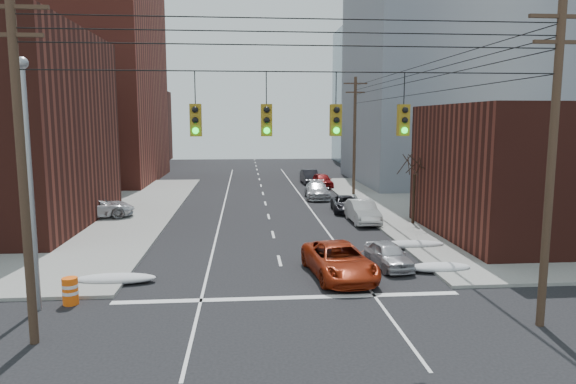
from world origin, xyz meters
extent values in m
plane|color=black|center=(0.00, 0.00, 0.00)|extent=(160.00, 160.00, 0.00)
cube|color=maroon|center=(-24.00, 48.00, 15.00)|extent=(24.00, 20.00, 30.00)
cube|color=#441B14|center=(-26.00, 74.00, 6.00)|extent=(22.00, 18.00, 12.00)
cube|color=gray|center=(22.00, 44.00, 12.50)|extent=(22.00, 20.00, 25.00)
cube|color=gray|center=(24.00, 70.00, 11.00)|extent=(20.00, 18.00, 22.00)
cube|color=#441B14|center=(18.00, 16.00, 4.00)|extent=(16.00, 12.00, 8.00)
cylinder|color=#473323|center=(-8.50, 3.00, 5.50)|extent=(0.28, 0.28, 11.00)
cube|color=#473323|center=(-8.50, 3.00, 10.40)|extent=(2.20, 0.12, 0.12)
cube|color=#473323|center=(-8.50, 3.00, 9.60)|extent=(1.80, 0.12, 0.12)
cylinder|color=#473323|center=(8.50, 3.00, 5.50)|extent=(0.28, 0.28, 11.00)
cube|color=#473323|center=(8.50, 3.00, 10.40)|extent=(2.20, 0.12, 0.12)
cube|color=#473323|center=(8.50, 3.00, 9.60)|extent=(1.80, 0.12, 0.12)
cylinder|color=#473323|center=(8.50, 34.00, 5.50)|extent=(0.28, 0.28, 11.00)
cube|color=#473323|center=(8.50, 34.00, 10.40)|extent=(2.20, 0.12, 0.12)
cube|color=#473323|center=(8.50, 34.00, 9.60)|extent=(1.80, 0.12, 0.12)
cylinder|color=black|center=(0.00, 3.00, 8.60)|extent=(17.00, 0.04, 0.04)
cylinder|color=black|center=(-3.20, 3.00, 8.10)|extent=(0.03, 0.03, 1.00)
cube|color=olive|center=(-3.20, 3.00, 7.10)|extent=(0.35, 0.30, 1.00)
sphere|color=black|center=(-3.20, 2.83, 7.42)|extent=(0.20, 0.20, 0.20)
sphere|color=black|center=(-3.20, 2.83, 7.10)|extent=(0.20, 0.20, 0.20)
sphere|color=#0CE526|center=(-3.20, 2.83, 6.78)|extent=(0.20, 0.20, 0.20)
cylinder|color=black|center=(-1.00, 3.00, 8.10)|extent=(0.03, 0.03, 1.00)
cube|color=olive|center=(-1.00, 3.00, 7.10)|extent=(0.35, 0.30, 1.00)
sphere|color=black|center=(-1.00, 2.83, 7.42)|extent=(0.20, 0.20, 0.20)
sphere|color=black|center=(-1.00, 2.83, 7.10)|extent=(0.20, 0.20, 0.20)
sphere|color=#0CE526|center=(-1.00, 2.83, 6.78)|extent=(0.20, 0.20, 0.20)
cylinder|color=black|center=(1.20, 3.00, 8.10)|extent=(0.03, 0.03, 1.00)
cube|color=olive|center=(1.20, 3.00, 7.10)|extent=(0.35, 0.30, 1.00)
sphere|color=black|center=(1.20, 2.83, 7.42)|extent=(0.20, 0.20, 0.20)
sphere|color=black|center=(1.20, 2.83, 7.10)|extent=(0.20, 0.20, 0.20)
sphere|color=#0CE526|center=(1.20, 2.83, 6.78)|extent=(0.20, 0.20, 0.20)
cylinder|color=black|center=(3.40, 3.00, 8.10)|extent=(0.03, 0.03, 1.00)
cube|color=olive|center=(3.40, 3.00, 7.10)|extent=(0.35, 0.30, 1.00)
sphere|color=black|center=(3.40, 2.83, 7.42)|extent=(0.20, 0.20, 0.20)
sphere|color=black|center=(3.40, 2.83, 7.10)|extent=(0.20, 0.20, 0.20)
sphere|color=#0CE526|center=(3.40, 2.83, 6.78)|extent=(0.20, 0.20, 0.20)
cylinder|color=gray|center=(-9.50, 6.00, 4.50)|extent=(0.18, 0.18, 9.00)
sphere|color=gray|center=(-9.50, 6.00, 9.10)|extent=(0.44, 0.44, 0.44)
cylinder|color=black|center=(9.60, 20.00, 1.75)|extent=(0.20, 0.20, 3.50)
cylinder|color=black|center=(9.98, 20.12, 4.07)|extent=(0.27, 0.82, 1.19)
cylinder|color=black|center=(9.82, 20.57, 4.16)|extent=(1.17, 0.54, 1.38)
cylinder|color=black|center=(9.17, 20.74, 4.19)|extent=(1.44, 1.00, 1.48)
cylinder|color=black|center=(9.20, 20.06, 4.07)|extent=(0.17, 0.84, 1.19)
cylinder|color=black|center=(9.15, 19.58, 4.16)|extent=(0.82, 0.99, 1.40)
cylinder|color=black|center=(9.66, 19.15, 4.19)|extent=(1.74, 0.21, 1.43)
cylinder|color=black|center=(9.93, 19.77, 4.07)|extent=(0.48, 0.73, 1.20)
ellipsoid|color=silver|center=(-7.40, 9.00, 0.21)|extent=(3.50, 1.08, 0.42)
ellipsoid|color=silver|center=(7.40, 9.50, 0.21)|extent=(3.00, 1.08, 0.42)
ellipsoid|color=silver|center=(7.40, 14.00, 0.21)|extent=(4.00, 1.08, 0.42)
imported|color=maroon|center=(2.53, 9.13, 0.76)|extent=(3.12, 5.70, 1.51)
imported|color=#B9B9BE|center=(5.18, 10.42, 0.62)|extent=(1.92, 3.81, 1.25)
imported|color=silver|center=(6.40, 21.25, 0.78)|extent=(1.74, 4.76, 1.56)
imported|color=black|center=(6.08, 25.49, 0.61)|extent=(2.33, 4.54, 1.23)
imported|color=#A6A6AA|center=(4.80, 32.50, 0.75)|extent=(2.35, 5.26, 1.50)
imported|color=maroon|center=(6.40, 40.02, 0.74)|extent=(2.12, 4.49, 1.48)
imported|color=black|center=(5.50, 43.38, 0.78)|extent=(1.80, 4.78, 1.56)
imported|color=silver|center=(-12.37, 24.26, 0.78)|extent=(4.05, 2.84, 1.27)
imported|color=silver|center=(-12.37, 23.97, 0.88)|extent=(5.65, 3.44, 1.46)
imported|color=silver|center=(-16.58, 26.47, 0.86)|extent=(4.49, 2.85, 1.42)
cylinder|color=#FE5C0D|center=(-8.50, 6.50, 0.53)|extent=(0.73, 0.73, 1.06)
cylinder|color=white|center=(-8.50, 6.50, 0.74)|extent=(0.74, 0.74, 0.13)
cylinder|color=white|center=(-8.50, 6.50, 0.48)|extent=(0.74, 0.74, 0.13)
camera|label=1|loc=(-1.69, -13.26, 7.12)|focal=32.00mm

